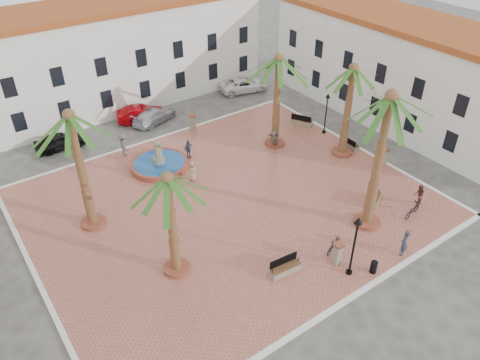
{
  "coord_description": "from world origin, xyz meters",
  "views": [
    {
      "loc": [
        -14.36,
        -21.65,
        20.01
      ],
      "look_at": [
        1.0,
        0.0,
        1.6
      ],
      "focal_mm": 35.0,
      "sensor_mm": 36.0,
      "label": 1
    }
  ],
  "objects_px": {
    "palm_nw": "(72,129)",
    "pedestrian_north": "(124,145)",
    "bench_se": "(375,200)",
    "bench_e": "(350,145)",
    "bicycle_a": "(413,210)",
    "bollard_n": "(193,123)",
    "palm_s": "(388,112)",
    "bollard_se": "(338,253)",
    "lamppost_e": "(327,107)",
    "bollard_e": "(384,157)",
    "cyclist_a": "(404,243)",
    "fountain": "(159,164)",
    "palm_ne": "(278,69)",
    "bicycle_b": "(334,245)",
    "pedestrian_fountain_b": "(188,149)",
    "car_silver": "(154,115)",
    "bench_ne": "(301,122)",
    "palm_e": "(352,79)",
    "lamppost_s": "(356,236)",
    "car_black": "(60,141)",
    "car_red": "(141,114)",
    "palm_sw": "(168,191)",
    "cyclist_b": "(419,196)",
    "pedestrian_fountain_a": "(193,171)",
    "pedestrian_east": "(275,139)",
    "bench_s": "(285,269)",
    "car_white": "(244,85)"
  },
  "relations": [
    {
      "from": "bicycle_b",
      "to": "car_silver",
      "type": "bearing_deg",
      "value": -14.66
    },
    {
      "from": "bench_e",
      "to": "bicycle_a",
      "type": "bearing_deg",
      "value": 162.35
    },
    {
      "from": "palm_e",
      "to": "palm_ne",
      "type": "distance_m",
      "value": 5.56
    },
    {
      "from": "bicycle_a",
      "to": "bench_ne",
      "type": "bearing_deg",
      "value": -20.07
    },
    {
      "from": "palm_e",
      "to": "bollard_n",
      "type": "height_order",
      "value": "palm_e"
    },
    {
      "from": "palm_nw",
      "to": "pedestrian_north",
      "type": "distance_m",
      "value": 10.54
    },
    {
      "from": "lamppost_s",
      "to": "cyclist_b",
      "type": "relative_size",
      "value": 2.53
    },
    {
      "from": "palm_e",
      "to": "lamppost_e",
      "type": "xyz_separation_m",
      "value": [
        1.23,
        3.35,
        -3.91
      ]
    },
    {
      "from": "palm_ne",
      "to": "cyclist_a",
      "type": "height_order",
      "value": "palm_ne"
    },
    {
      "from": "cyclist_b",
      "to": "palm_sw",
      "type": "bearing_deg",
      "value": -54.91
    },
    {
      "from": "palm_ne",
      "to": "bench_ne",
      "type": "relative_size",
      "value": 3.94
    },
    {
      "from": "lamppost_s",
      "to": "pedestrian_north",
      "type": "xyz_separation_m",
      "value": [
        -5.18,
        19.63,
        -1.84
      ]
    },
    {
      "from": "bench_se",
      "to": "lamppost_s",
      "type": "height_order",
      "value": "lamppost_s"
    },
    {
      "from": "car_red",
      "to": "car_silver",
      "type": "relative_size",
      "value": 0.97
    },
    {
      "from": "bench_ne",
      "to": "pedestrian_fountain_a",
      "type": "relative_size",
      "value": 1.24
    },
    {
      "from": "pedestrian_fountain_b",
      "to": "car_silver",
      "type": "relative_size",
      "value": 0.35
    },
    {
      "from": "palm_sw",
      "to": "car_black",
      "type": "xyz_separation_m",
      "value": [
        -1.0,
        17.96,
        -5.15
      ]
    },
    {
      "from": "bench_se",
      "to": "bicycle_a",
      "type": "bearing_deg",
      "value": -94.55
    },
    {
      "from": "bollard_n",
      "to": "bicycle_a",
      "type": "distance_m",
      "value": 19.67
    },
    {
      "from": "palm_nw",
      "to": "car_black",
      "type": "bearing_deg",
      "value": 82.6
    },
    {
      "from": "bicycle_a",
      "to": "bollard_n",
      "type": "bearing_deg",
      "value": 7.83
    },
    {
      "from": "palm_s",
      "to": "bollard_se",
      "type": "height_order",
      "value": "palm_s"
    },
    {
      "from": "lamppost_e",
      "to": "cyclist_a",
      "type": "height_order",
      "value": "lamppost_e"
    },
    {
      "from": "fountain",
      "to": "palm_ne",
      "type": "height_order",
      "value": "palm_ne"
    },
    {
      "from": "fountain",
      "to": "palm_nw",
      "type": "xyz_separation_m",
      "value": [
        -6.7,
        -3.63,
        6.73
      ]
    },
    {
      "from": "cyclist_a",
      "to": "fountain",
      "type": "bearing_deg",
      "value": -90.19
    },
    {
      "from": "bicycle_a",
      "to": "pedestrian_north",
      "type": "height_order",
      "value": "pedestrian_north"
    },
    {
      "from": "lamppost_e",
      "to": "bollard_e",
      "type": "distance_m",
      "value": 6.72
    },
    {
      "from": "bench_s",
      "to": "car_white",
      "type": "relative_size",
      "value": 0.4
    },
    {
      "from": "palm_sw",
      "to": "pedestrian_fountain_a",
      "type": "height_order",
      "value": "palm_sw"
    },
    {
      "from": "lamppost_e",
      "to": "car_red",
      "type": "distance_m",
      "value": 16.62
    },
    {
      "from": "palm_e",
      "to": "bollard_e",
      "type": "bearing_deg",
      "value": -68.64
    },
    {
      "from": "bench_s",
      "to": "car_white",
      "type": "distance_m",
      "value": 25.91
    },
    {
      "from": "bollard_se",
      "to": "cyclist_a",
      "type": "height_order",
      "value": "cyclist_a"
    },
    {
      "from": "pedestrian_east",
      "to": "bollard_e",
      "type": "bearing_deg",
      "value": 44.02
    },
    {
      "from": "palm_ne",
      "to": "bicycle_b",
      "type": "height_order",
      "value": "palm_ne"
    },
    {
      "from": "palm_s",
      "to": "car_white",
      "type": "height_order",
      "value": "palm_s"
    },
    {
      "from": "pedestrian_east",
      "to": "lamppost_s",
      "type": "bearing_deg",
      "value": -14.05
    },
    {
      "from": "bicycle_a",
      "to": "lamppost_e",
      "type": "bearing_deg",
      "value": -24.83
    },
    {
      "from": "bollard_e",
      "to": "car_red",
      "type": "relative_size",
      "value": 0.34
    },
    {
      "from": "lamppost_e",
      "to": "bicycle_a",
      "type": "relative_size",
      "value": 2.1
    },
    {
      "from": "bench_ne",
      "to": "pedestrian_north",
      "type": "xyz_separation_m",
      "value": [
        -15.08,
        4.3,
        0.68
      ]
    },
    {
      "from": "lamppost_e",
      "to": "car_silver",
      "type": "height_order",
      "value": "lamppost_e"
    },
    {
      "from": "palm_ne",
      "to": "bollard_se",
      "type": "relative_size",
      "value": 5.32
    },
    {
      "from": "palm_ne",
      "to": "bicycle_b",
      "type": "xyz_separation_m",
      "value": [
        -5.21,
        -12.14,
        -6.09
      ]
    },
    {
      "from": "bench_se",
      "to": "bollard_e",
      "type": "height_order",
      "value": "bollard_e"
    },
    {
      "from": "bench_se",
      "to": "bench_e",
      "type": "relative_size",
      "value": 1.0
    },
    {
      "from": "bench_ne",
      "to": "bicycle_b",
      "type": "relative_size",
      "value": 1.2
    },
    {
      "from": "palm_e",
      "to": "bench_ne",
      "type": "bearing_deg",
      "value": 83.7
    },
    {
      "from": "bench_s",
      "to": "bicycle_a",
      "type": "distance_m",
      "value": 10.34
    }
  ]
}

